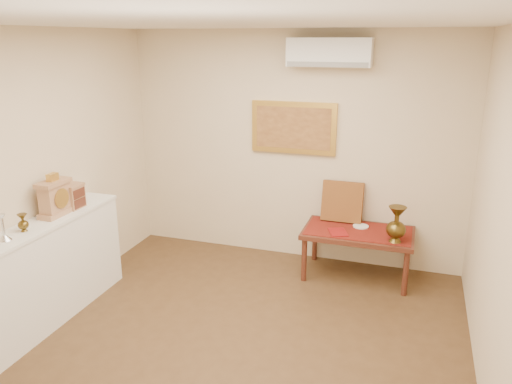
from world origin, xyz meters
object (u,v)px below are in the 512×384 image
at_px(mantel_clock, 55,198).
at_px(wooden_chest, 73,196).
at_px(display_ledge, 42,275).
at_px(brass_urn_tall, 397,221).
at_px(low_table, 358,236).

bearing_deg(mantel_clock, wooden_chest, 84.14).
bearing_deg(display_ledge, mantel_clock, 89.77).
bearing_deg(mantel_clock, brass_urn_tall, 24.18).
relative_size(wooden_chest, low_table, 0.20).
bearing_deg(wooden_chest, brass_urn_tall, 20.75).
xyz_separation_m(brass_urn_tall, display_ledge, (-3.08, -1.68, -0.30)).
xyz_separation_m(display_ledge, low_table, (2.67, 1.88, -0.01)).
xyz_separation_m(mantel_clock, wooden_chest, (0.02, 0.22, -0.05)).
height_order(mantel_clock, wooden_chest, mantel_clock).
bearing_deg(brass_urn_tall, display_ledge, -151.42).
bearing_deg(mantel_clock, low_table, 30.65).
relative_size(brass_urn_tall, mantel_clock, 1.14).
height_order(display_ledge, wooden_chest, wooden_chest).
xyz_separation_m(mantel_clock, low_table, (2.67, 1.58, -0.67)).
bearing_deg(brass_urn_tall, wooden_chest, -159.25).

